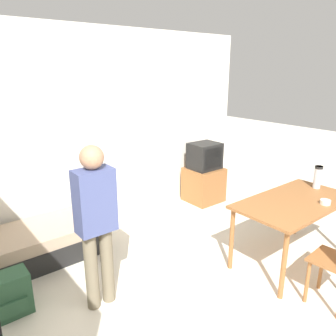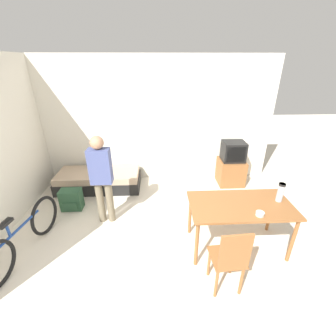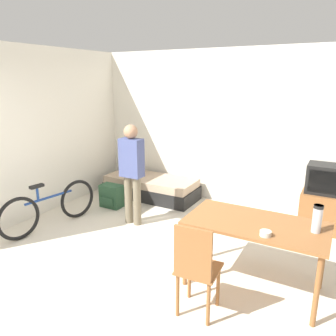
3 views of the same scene
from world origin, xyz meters
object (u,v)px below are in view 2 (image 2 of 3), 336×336
tv (231,165)px  thermos_flask (281,192)px  mate_bowl (260,214)px  backpack (71,200)px  daybed (99,180)px  wooden_chair (230,258)px  bicycle (23,237)px  dining_table (240,209)px  person_standing (101,175)px

tv → thermos_flask: 1.93m
mate_bowl → backpack: (-2.94, 1.34, -0.58)m
daybed → tv: (2.94, 0.07, 0.26)m
tv → wooden_chair: 2.79m
bicycle → backpack: bicycle is taller
bicycle → backpack: bearing=75.9°
bicycle → tv: bearing=28.7°
bicycle → dining_table: bearing=0.4°
thermos_flask → backpack: thermos_flask is taller
wooden_chair → bicycle: (-2.72, 0.71, -0.21)m
tv → wooden_chair: (-0.84, -2.66, 0.08)m
tv → mate_bowl: 2.24m
wooden_chair → person_standing: size_ratio=0.62×
tv → backpack: 3.40m
daybed → person_standing: size_ratio=1.14×
tv → wooden_chair: size_ratio=1.04×
wooden_chair → bicycle: bearing=165.4°
thermos_flask → mate_bowl: bearing=-142.1°
mate_bowl → wooden_chair: bearing=-136.8°
thermos_flask → mate_bowl: thermos_flask is taller
tv → bicycle: 4.06m
dining_table → wooden_chair: bearing=-115.5°
backpack → tv: bearing=14.5°
person_standing → thermos_flask: (2.62, -0.65, 0.01)m
dining_table → backpack: (-2.79, 1.08, -0.47)m
bicycle → mate_bowl: bearing=-4.2°
daybed → bicycle: 1.98m
thermos_flask → mate_bowl: size_ratio=2.56×
wooden_chair → bicycle: size_ratio=0.60×
daybed → backpack: size_ratio=4.38×
thermos_flask → wooden_chair: bearing=-139.1°
dining_table → person_standing: (-2.06, 0.70, 0.22)m
wooden_chair → mate_bowl: 0.73m
daybed → tv: bearing=1.4°
daybed → thermos_flask: bearing=-30.9°
dining_table → bicycle: (-3.07, -0.02, -0.35)m
dining_table → person_standing: 2.19m
person_standing → thermos_flask: person_standing is taller
dining_table → person_standing: size_ratio=0.92×
tv → wooden_chair: tv is taller
daybed → person_standing: bearing=-71.4°
tv → bicycle: bearing=-151.3°
tv → bicycle: tv is taller
mate_bowl → thermos_flask: bearing=37.9°
bicycle → mate_bowl: (3.22, -0.24, 0.46)m
bicycle → person_standing: person_standing is taller
wooden_chair → backpack: size_ratio=2.36×
person_standing → bicycle: bearing=-144.2°
thermos_flask → person_standing: bearing=166.2°
daybed → wooden_chair: wooden_chair is taller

